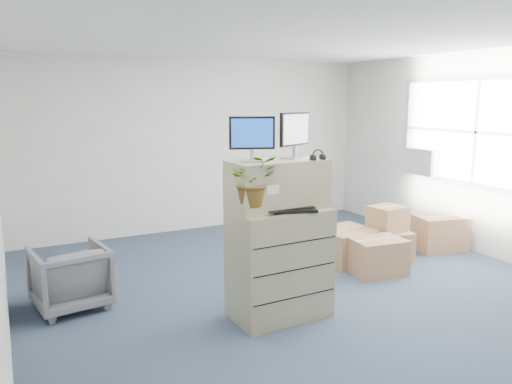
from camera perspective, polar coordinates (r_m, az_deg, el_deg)
ground at (r=5.60m, az=7.04°, el=-12.15°), size 7.00×7.00×0.00m
wall_back at (r=8.32m, az=-6.53°, el=5.34°), size 6.00×0.02×2.80m
wall_right at (r=7.35m, az=27.11°, el=3.54°), size 0.02×7.00×2.80m
window at (r=7.58m, az=24.00°, el=6.26°), size 0.07×2.72×1.52m
ac_unit at (r=8.16m, az=18.44°, el=3.35°), size 0.24×0.60×0.40m
filing_cabinet_lower at (r=5.00m, az=2.70°, el=-8.14°), size 0.96×0.60×1.10m
filing_cabinet_upper at (r=4.85m, az=2.45°, el=0.89°), size 0.96×0.50×0.47m
monitor_left at (r=4.65m, az=-0.46°, el=6.36°), size 0.41×0.23×0.42m
monitor_right at (r=4.93m, az=4.46°, el=6.78°), size 0.43×0.26×0.45m
headphones at (r=4.84m, az=7.08°, el=4.09°), size 0.14×0.02×0.14m
keyboard at (r=4.74m, az=3.55°, el=-2.08°), size 0.60×0.39×0.03m
mouse at (r=4.90m, az=6.44°, el=-1.70°), size 0.10×0.08×0.03m
water_bottle at (r=4.89m, az=3.30°, el=-0.36°), size 0.07×0.07×0.25m
phone_dock at (r=4.90m, az=2.25°, el=-1.20°), size 0.07×0.06×0.15m
external_drive at (r=5.13m, az=4.63°, el=-0.93°), size 0.23×0.19×0.06m
tissue_box at (r=5.08m, az=5.68°, el=-0.16°), size 0.28×0.19×0.10m
potted_plant at (r=4.54m, az=-0.32°, el=0.51°), size 0.51×0.55×0.45m
office_chair at (r=5.60m, az=-20.49°, el=-8.77°), size 0.80×0.76×0.73m
cardboard_boxes at (r=6.98m, az=14.76°, el=-5.54°), size 2.29×1.16×0.73m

